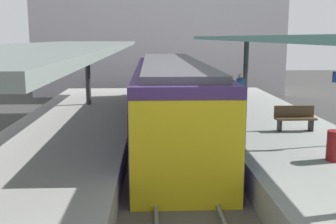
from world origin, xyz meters
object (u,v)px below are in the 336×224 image
object	(u,v)px
litter_bin	(335,146)
passenger_far_end	(240,91)
commuter_train	(171,101)
platform_bench	(295,117)

from	to	relation	value
litter_bin	passenger_far_end	size ratio (longest dim) A/B	0.49
litter_bin	passenger_far_end	distance (m)	7.73
commuter_train	platform_bench	xyz separation A→B (m)	(4.16, -2.26, -0.26)
commuter_train	litter_bin	bearing A→B (deg)	-55.38
commuter_train	passenger_far_end	size ratio (longest dim) A/B	8.60
commuter_train	litter_bin	xyz separation A→B (m)	(3.99, -5.79, -0.33)
platform_bench	passenger_far_end	world-z (taller)	passenger_far_end
commuter_train	platform_bench	bearing A→B (deg)	-28.55
platform_bench	passenger_far_end	distance (m)	4.29
commuter_train	passenger_far_end	bearing A→B (deg)	30.91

